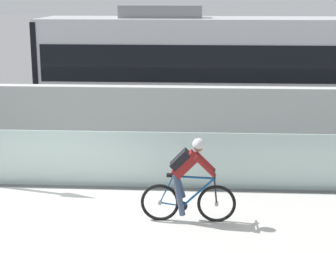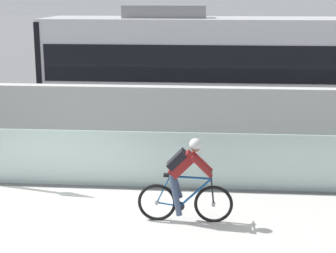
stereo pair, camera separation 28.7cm
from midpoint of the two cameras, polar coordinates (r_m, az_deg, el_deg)
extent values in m
plane|color=slate|center=(10.97, -14.08, -9.08)|extent=(200.00, 200.00, 0.00)
cube|color=silver|center=(10.97, -14.09, -9.05)|extent=(32.00, 3.20, 0.01)
cube|color=#ADC6C1|center=(12.44, -11.74, -3.20)|extent=(32.00, 0.05, 1.24)
cube|color=silver|center=(14.04, -9.94, 0.25)|extent=(32.00, 0.36, 1.94)
cube|color=#595654|center=(16.62, -7.87, -1.02)|extent=(32.00, 0.08, 0.01)
cube|color=#595654|center=(17.99, -7.00, 0.13)|extent=(32.00, 0.08, 0.01)
cube|color=silver|center=(16.66, 5.64, 5.73)|extent=(11.00, 2.50, 3.10)
cube|color=black|center=(16.61, 5.66, 6.92)|extent=(10.56, 2.54, 1.04)
cube|color=red|center=(16.90, 5.53, 1.12)|extent=(10.78, 2.53, 0.28)
cube|color=slate|center=(16.55, -1.23, 11.75)|extent=(2.40, 1.10, 0.36)
cube|color=#232326|center=(17.16, -6.31, 0.71)|extent=(1.40, 1.88, 0.20)
cylinder|color=black|center=(16.49, -6.72, -0.04)|extent=(0.60, 0.10, 0.60)
cylinder|color=black|center=(17.86, -5.93, 1.04)|extent=(0.60, 0.10, 0.60)
cube|color=black|center=(17.32, -12.78, 5.76)|extent=(0.16, 2.54, 2.94)
torus|color=black|center=(10.36, 4.22, -7.93)|extent=(0.72, 0.06, 0.72)
cylinder|color=#99999E|center=(10.36, 4.22, -7.93)|extent=(0.07, 0.10, 0.07)
torus|color=black|center=(10.39, -1.63, -7.82)|extent=(0.72, 0.06, 0.72)
cylinder|color=#99999E|center=(10.39, -1.63, -7.82)|extent=(0.07, 0.10, 0.07)
cylinder|color=#144C8C|center=(10.28, 2.34, -6.79)|extent=(0.60, 0.04, 0.58)
cylinder|color=#144C8C|center=(10.29, 0.23, -6.67)|extent=(0.22, 0.04, 0.59)
cylinder|color=#144C8C|center=(10.19, 1.85, -5.25)|extent=(0.76, 0.04, 0.07)
cylinder|color=#144C8C|center=(10.39, -0.45, -8.01)|extent=(0.43, 0.03, 0.09)
cylinder|color=#144C8C|center=(10.29, -0.96, -6.49)|extent=(0.27, 0.02, 0.53)
cylinder|color=black|center=(10.27, 4.10, -6.66)|extent=(0.08, 0.03, 0.49)
cube|color=black|center=(10.19, -0.28, -5.03)|extent=(0.24, 0.10, 0.05)
cylinder|color=black|center=(10.16, 3.99, -4.83)|extent=(0.03, 0.58, 0.03)
cylinder|color=#262628|center=(10.39, 0.73, -8.18)|extent=(0.18, 0.02, 0.18)
cube|color=maroon|center=(10.11, 0.97, -3.90)|extent=(0.50, 0.28, 0.51)
cube|color=black|center=(10.09, 0.44, -3.40)|extent=(0.38, 0.30, 0.38)
sphere|color=#997051|center=(10.01, 2.35, -2.03)|extent=(0.20, 0.20, 0.20)
sphere|color=silver|center=(10.00, 2.35, -1.84)|extent=(0.23, 0.23, 0.23)
cylinder|color=maroon|center=(9.95, 2.99, -4.15)|extent=(0.41, 0.08, 0.41)
cylinder|color=maroon|center=(10.26, 3.01, -3.61)|extent=(0.41, 0.08, 0.41)
cylinder|color=#384766|center=(10.22, 0.31, -7.09)|extent=(0.25, 0.11, 0.79)
cylinder|color=#384766|center=(10.34, 0.37, -6.01)|extent=(0.25, 0.11, 0.52)
camera|label=1|loc=(0.14, -90.66, -0.16)|focal=59.26mm
camera|label=2|loc=(0.14, 89.34, 0.16)|focal=59.26mm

